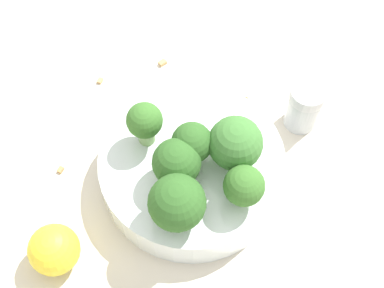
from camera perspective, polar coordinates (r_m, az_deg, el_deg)
name	(u,v)px	position (r m, az deg, el deg)	size (l,w,h in m)	color
ground_plane	(192,178)	(0.56, 0.00, -3.62)	(3.00, 3.00, 0.00)	beige
bowl	(192,169)	(0.54, 0.00, -2.64)	(0.18, 0.18, 0.04)	silver
broccoli_floret_0	(177,203)	(0.47, -1.61, -6.32)	(0.05, 0.05, 0.06)	#7A9E5B
broccoli_floret_1	(177,163)	(0.49, -1.66, -2.07)	(0.05, 0.05, 0.05)	#8EB770
broccoli_floret_2	(244,186)	(0.48, 5.56, -4.52)	(0.04, 0.04, 0.05)	#7A9E5B
broccoli_floret_3	(235,144)	(0.49, 4.64, 0.04)	(0.05, 0.05, 0.06)	#84AD66
broccoli_floret_4	(145,122)	(0.51, -5.06, 2.33)	(0.04, 0.04, 0.05)	#84AD66
broccoli_floret_5	(194,145)	(0.49, 0.23, -0.16)	(0.04, 0.04, 0.05)	#7A9E5B
pepper_shaker	(304,107)	(0.58, 11.86, 3.92)	(0.04, 0.04, 0.06)	#B2B7BC
lemon_wedge	(55,251)	(0.51, -14.42, -11.01)	(0.05, 0.05, 0.05)	yellow
almond_crumb_0	(246,100)	(0.60, 5.74, 4.73)	(0.01, 0.01, 0.01)	olive
almond_crumb_1	(60,169)	(0.57, -13.88, -2.61)	(0.01, 0.00, 0.01)	#AD7F4C
almond_crumb_2	(100,80)	(0.63, -9.81, 6.76)	(0.01, 0.00, 0.01)	tan
almond_crumb_3	(162,62)	(0.63, -3.18, 8.77)	(0.01, 0.01, 0.01)	tan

